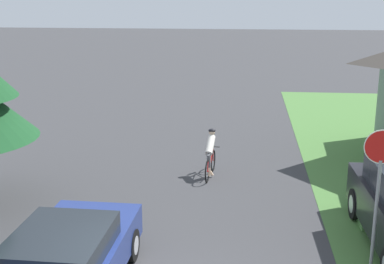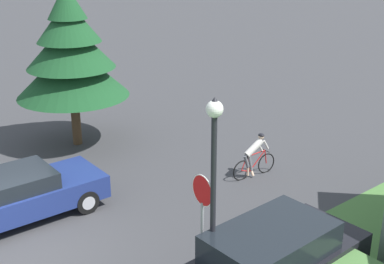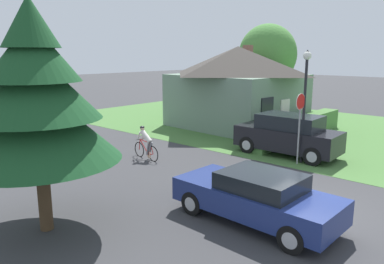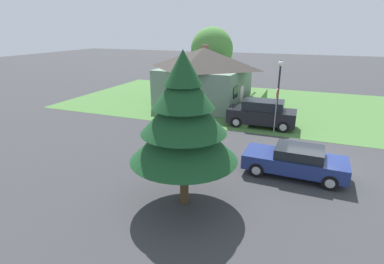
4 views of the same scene
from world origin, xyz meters
TOP-DOWN VIEW (x-y plane):
  - ground_plane at (0.00, 0.00)m, footprint 140.00×140.00m
  - sedan_left_lane at (-1.59, 0.75)m, footprint 2.00×4.64m
  - cyclist at (0.60, 7.74)m, footprint 0.44×1.73m
  - stop_sign at (4.26, 2.40)m, footprint 0.68×0.07m
  - street_lamp at (4.59, 2.39)m, footprint 0.34×0.34m
  - conifer_tall_near at (-5.64, 4.64)m, footprint 4.06×4.06m

SIDE VIEW (x-z plane):
  - ground_plane at x=0.00m, z-range 0.00..0.00m
  - cyclist at x=0.60m, z-range -0.03..1.44m
  - sedan_left_lane at x=-1.59m, z-range 0.02..1.44m
  - stop_sign at x=4.26m, z-range 0.59..3.57m
  - street_lamp at x=4.59m, z-range 0.82..5.53m
  - conifer_tall_near at x=-5.64m, z-range 0.49..6.40m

